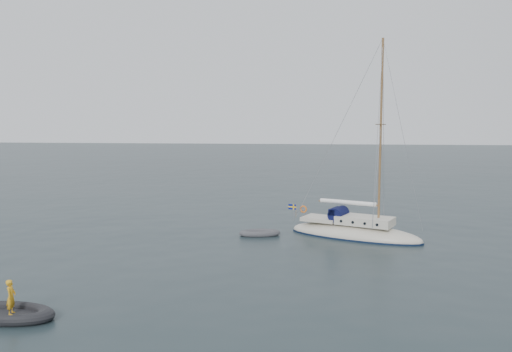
# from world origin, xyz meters

# --- Properties ---
(ground) EXTENTS (300.00, 300.00, 0.00)m
(ground) POSITION_xyz_m (0.00, 0.00, 0.00)
(ground) COLOR black
(ground) RESTS_ON ground
(sailboat) EXTENTS (8.42, 2.53, 11.98)m
(sailboat) POSITION_xyz_m (3.08, 1.99, 0.91)
(sailboat) COLOR beige
(sailboat) RESTS_ON ground
(dinghy) EXTENTS (2.49, 1.13, 0.36)m
(dinghy) POSITION_xyz_m (-2.55, 1.57, 0.16)
(dinghy) COLOR #49494D
(dinghy) RESTS_ON ground
(rib) EXTENTS (3.51, 1.59, 1.39)m
(rib) POSITION_xyz_m (-9.41, -12.47, 0.22)
(rib) COLOR black
(rib) RESTS_ON ground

